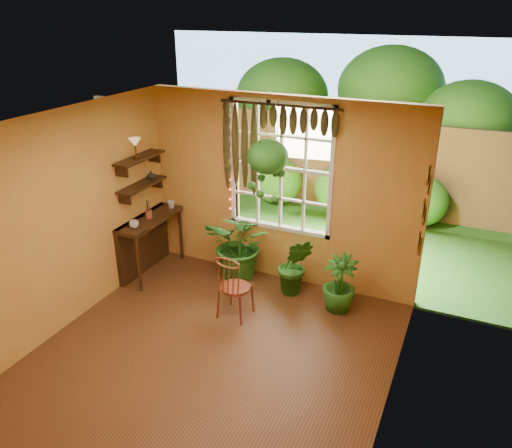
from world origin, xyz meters
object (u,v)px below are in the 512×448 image
at_px(counter_ledge, 145,238).
at_px(hanging_basket, 268,161).
at_px(windsor_chair, 234,296).
at_px(potted_plant_mid, 295,266).
at_px(potted_plant_left, 241,244).

xyz_separation_m(counter_ledge, hanging_basket, (1.89, 0.26, 1.36)).
bearing_deg(windsor_chair, potted_plant_mid, 62.28).
bearing_deg(counter_ledge, hanging_basket, 7.83).
xyz_separation_m(windsor_chair, potted_plant_left, (-0.37, 0.97, 0.24)).
height_order(counter_ledge, windsor_chair, windsor_chair).
xyz_separation_m(potted_plant_left, potted_plant_mid, (0.89, -0.11, -0.11)).
distance_m(potted_plant_left, potted_plant_mid, 0.90).
bearing_deg(potted_plant_mid, hanging_basket, -174.96).
bearing_deg(counter_ledge, potted_plant_left, 16.03).
bearing_deg(potted_plant_left, windsor_chair, -69.11).
distance_m(potted_plant_mid, hanging_basket, 1.53).
relative_size(counter_ledge, potted_plant_mid, 1.37).
bearing_deg(windsor_chair, potted_plant_left, 114.25).
height_order(counter_ledge, hanging_basket, hanging_basket).
relative_size(counter_ledge, potted_plant_left, 1.10).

